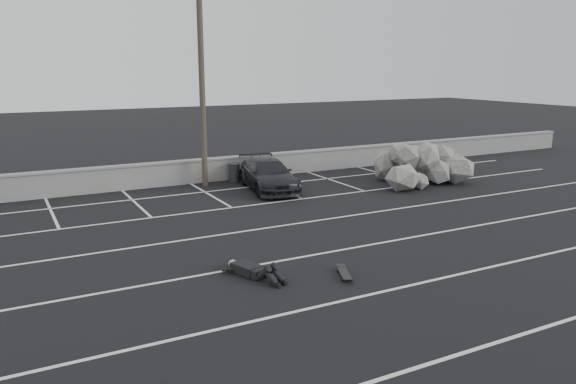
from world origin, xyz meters
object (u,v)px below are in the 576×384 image
trash_bin (234,172)px  riprap_pile (426,169)px  car_right (268,175)px  utility_pole (202,74)px  skateboard (344,273)px  person (246,264)px

trash_bin → riprap_pile: riprap_pile is taller
car_right → utility_pole: bearing=145.6°
utility_pole → skateboard: utility_pole is taller
car_right → skateboard: 10.32m
riprap_pile → utility_pole: bearing=157.5°
utility_pole → riprap_pile: size_ratio=1.91×
utility_pole → skateboard: size_ratio=10.36×
utility_pole → riprap_pile: (9.18, -3.81, -4.22)m
car_right → skateboard: bearing=-95.8°
car_right → skateboard: (-2.71, -9.94, -0.56)m
trash_bin → skateboard: trash_bin is taller
trash_bin → utility_pole: bearing=-171.5°
trash_bin → car_right: bearing=-74.2°
skateboard → car_right: bearing=97.2°
car_right → utility_pole: (-2.10, 2.02, 4.14)m
skateboard → person: bearing=169.9°
riprap_pile → skateboard: size_ratio=5.43×
riprap_pile → car_right: bearing=165.8°
utility_pole → trash_bin: bearing=8.5°
person → riprap_pile: bearing=10.9°
trash_bin → skateboard: bearing=-99.7°
utility_pole → riprap_pile: bearing=-22.5°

